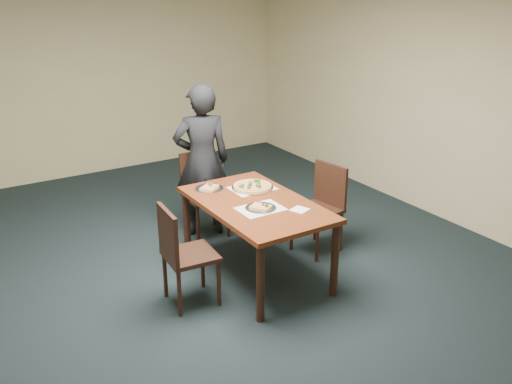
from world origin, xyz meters
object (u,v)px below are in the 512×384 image
chair_left (182,250)px  chair_far (203,188)px  dining_table (256,211)px  chair_right (322,203)px  pizza_pan (252,186)px  slice_plate_near (261,207)px  diner (202,161)px  slice_plate_far (209,188)px

chair_left → chair_far: bearing=-29.6°
chair_left → dining_table: bearing=-78.6°
chair_left → chair_right: same height
pizza_pan → slice_plate_near: bearing=-113.6°
chair_left → diner: size_ratio=0.55×
chair_right → slice_plate_near: (-0.93, -0.27, 0.25)m
diner → slice_plate_far: bearing=86.3°
diner → slice_plate_far: 0.65m
pizza_pan → slice_plate_near: 0.52m
dining_table → chair_left: 0.83m
dining_table → slice_plate_near: size_ratio=5.36×
chair_right → slice_plate_far: chair_right is taller
dining_table → chair_left: chair_left is taller
diner → chair_right: bearing=147.1°
chair_far → diner: diner is taller
chair_far → pizza_pan: size_ratio=2.21×
chair_right → pizza_pan: 0.79m
pizza_pan → slice_plate_near: pizza_pan is taller
pizza_pan → slice_plate_near: (-0.21, -0.48, -0.01)m
chair_far → chair_right: (0.86, -1.03, 0.00)m
chair_left → diner: 1.52m
chair_left → slice_plate_far: bearing=-39.5°
chair_left → chair_right: (1.69, 0.21, 0.00)m
chair_right → diner: size_ratio=0.55×
dining_table → pizza_pan: pizza_pan is taller
chair_right → chair_far: bearing=-149.6°
dining_table → pizza_pan: size_ratio=3.65×
dining_table → chair_left: (-0.81, -0.10, -0.14)m
chair_far → chair_left: 1.50m
chair_left → slice_plate_near: bearing=-90.0°
chair_left → slice_plate_far: (0.61, 0.63, 0.25)m
chair_left → diner: bearing=-29.7°
dining_table → pizza_pan: (0.16, 0.32, 0.12)m
chair_far → diner: size_ratio=0.55×
slice_plate_near → chair_left: bearing=175.7°
slice_plate_near → slice_plate_far: size_ratio=1.00×
pizza_pan → chair_right: bearing=-16.2°
dining_table → slice_plate_far: bearing=111.1°
chair_right → pizza_pan: bearing=-115.6°
dining_table → slice_plate_far: size_ratio=5.36×
slice_plate_far → dining_table: bearing=-68.9°
chair_left → diner: (0.83, 1.23, 0.32)m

